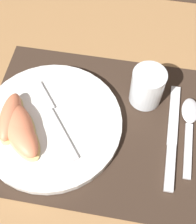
# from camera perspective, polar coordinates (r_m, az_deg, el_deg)

# --- Properties ---
(ground_plane) EXTENTS (3.00, 3.00, 0.00)m
(ground_plane) POSITION_cam_1_polar(r_m,az_deg,el_deg) (0.62, 0.70, -2.57)
(ground_plane) COLOR #A37547
(placemat) EXTENTS (0.46, 0.34, 0.00)m
(placemat) POSITION_cam_1_polar(r_m,az_deg,el_deg) (0.62, 0.71, -2.48)
(placemat) COLOR #38281E
(placemat) RESTS_ON ground_plane
(plate) EXTENTS (0.28, 0.28, 0.02)m
(plate) POSITION_cam_1_polar(r_m,az_deg,el_deg) (0.62, -8.60, -2.07)
(plate) COLOR white
(plate) RESTS_ON placemat
(juice_glass) EXTENTS (0.07, 0.07, 0.08)m
(juice_glass) POSITION_cam_1_polar(r_m,az_deg,el_deg) (0.63, 8.93, 4.29)
(juice_glass) COLOR silver
(juice_glass) RESTS_ON placemat
(knife) EXTENTS (0.02, 0.23, 0.01)m
(knife) POSITION_cam_1_polar(r_m,az_deg,el_deg) (0.62, 13.41, -4.53)
(knife) COLOR silver
(knife) RESTS_ON placemat
(spoon) EXTENTS (0.03, 0.17, 0.01)m
(spoon) POSITION_cam_1_polar(r_m,az_deg,el_deg) (0.64, 16.39, -1.53)
(spoon) COLOR silver
(spoon) RESTS_ON placemat
(fork) EXTENTS (0.13, 0.16, 0.00)m
(fork) POSITION_cam_1_polar(r_m,az_deg,el_deg) (0.61, -8.69, -0.29)
(fork) COLOR silver
(fork) RESTS_ON plate
(citrus_wedge_0) EXTENTS (0.05, 0.11, 0.03)m
(citrus_wedge_0) POSITION_cam_1_polar(r_m,az_deg,el_deg) (0.61, -15.74, -0.93)
(citrus_wedge_0) COLOR #F4DB84
(citrus_wedge_0) RESTS_ON plate
(citrus_wedge_1) EXTENTS (0.10, 0.12, 0.03)m
(citrus_wedge_1) POSITION_cam_1_polar(r_m,az_deg,el_deg) (0.60, -14.24, -2.54)
(citrus_wedge_1) COLOR #F4DB84
(citrus_wedge_1) RESTS_ON plate
(citrus_wedge_2) EXTENTS (0.12, 0.13, 0.03)m
(citrus_wedge_2) POSITION_cam_1_polar(r_m,az_deg,el_deg) (0.59, -14.17, -3.43)
(citrus_wedge_2) COLOR #F4DB84
(citrus_wedge_2) RESTS_ON plate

